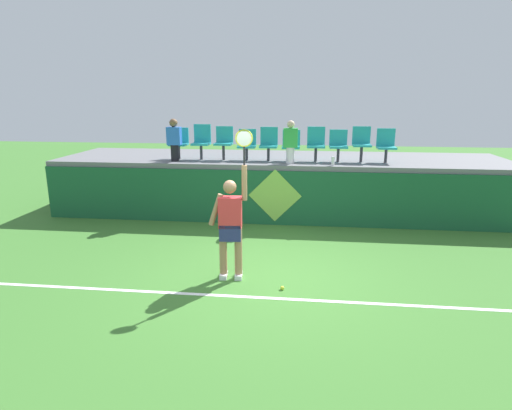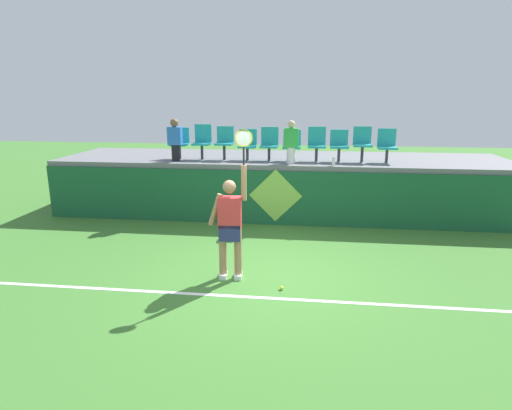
{
  "view_description": "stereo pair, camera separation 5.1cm",
  "coord_description": "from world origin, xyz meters",
  "px_view_note": "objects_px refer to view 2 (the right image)",
  "views": [
    {
      "loc": [
        0.62,
        -6.82,
        3.06
      ],
      "look_at": [
        -0.29,
        1.1,
        0.99
      ],
      "focal_mm": 29.91,
      "sensor_mm": 36.0,
      "label": 1
    },
    {
      "loc": [
        0.67,
        -6.81,
        3.06
      ],
      "look_at": [
        -0.29,
        1.1,
        0.99
      ],
      "focal_mm": 29.91,
      "sensor_mm": 36.0,
      "label": 2
    }
  ],
  "objects_px": {
    "stadium_chair_2": "(225,141)",
    "stadium_chair_8": "(362,142)",
    "tennis_player": "(230,224)",
    "tennis_ball": "(282,288)",
    "stadium_chair_0": "(180,142)",
    "stadium_chair_4": "(269,143)",
    "stadium_chair_6": "(317,143)",
    "spectator_0": "(175,139)",
    "stadium_chair_3": "(248,143)",
    "spectator_1": "(291,141)",
    "stadium_chair_9": "(387,144)",
    "water_bottle": "(334,161)",
    "stadium_chair_1": "(202,140)",
    "stadium_chair_7": "(339,144)",
    "stadium_chair_5": "(292,144)"
  },
  "relations": [
    {
      "from": "stadium_chair_0",
      "to": "stadium_chair_8",
      "type": "height_order",
      "value": "stadium_chair_8"
    },
    {
      "from": "stadium_chair_7",
      "to": "stadium_chair_5",
      "type": "bearing_deg",
      "value": 179.92
    },
    {
      "from": "water_bottle",
      "to": "stadium_chair_7",
      "type": "relative_size",
      "value": 0.27
    },
    {
      "from": "tennis_ball",
      "to": "spectator_1",
      "type": "height_order",
      "value": "spectator_1"
    },
    {
      "from": "tennis_ball",
      "to": "spectator_0",
      "type": "relative_size",
      "value": 0.06
    },
    {
      "from": "stadium_chair_0",
      "to": "spectator_1",
      "type": "height_order",
      "value": "spectator_1"
    },
    {
      "from": "spectator_0",
      "to": "stadium_chair_3",
      "type": "bearing_deg",
      "value": 13.37
    },
    {
      "from": "water_bottle",
      "to": "tennis_player",
      "type": "bearing_deg",
      "value": -118.92
    },
    {
      "from": "stadium_chair_8",
      "to": "stadium_chair_6",
      "type": "bearing_deg",
      "value": 179.81
    },
    {
      "from": "stadium_chair_3",
      "to": "spectator_1",
      "type": "relative_size",
      "value": 0.75
    },
    {
      "from": "stadium_chair_4",
      "to": "spectator_1",
      "type": "bearing_deg",
      "value": -38.05
    },
    {
      "from": "stadium_chair_0",
      "to": "spectator_0",
      "type": "distance_m",
      "value": 0.43
    },
    {
      "from": "water_bottle",
      "to": "stadium_chair_8",
      "type": "xyz_separation_m",
      "value": [
        0.72,
        0.69,
        0.38
      ]
    },
    {
      "from": "tennis_ball",
      "to": "stadium_chair_0",
      "type": "bearing_deg",
      "value": 123.56
    },
    {
      "from": "stadium_chair_4",
      "to": "spectator_1",
      "type": "xyz_separation_m",
      "value": [
        0.57,
        -0.44,
        0.08
      ]
    },
    {
      "from": "stadium_chair_0",
      "to": "stadium_chair_3",
      "type": "bearing_deg",
      "value": 0.05
    },
    {
      "from": "water_bottle",
      "to": "stadium_chair_1",
      "type": "relative_size",
      "value": 0.24
    },
    {
      "from": "stadium_chair_2",
      "to": "stadium_chair_6",
      "type": "xyz_separation_m",
      "value": [
        2.33,
        0.01,
        -0.01
      ]
    },
    {
      "from": "stadium_chair_8",
      "to": "spectator_1",
      "type": "xyz_separation_m",
      "value": [
        -1.73,
        -0.44,
        0.04
      ]
    },
    {
      "from": "tennis_player",
      "to": "stadium_chair_8",
      "type": "xyz_separation_m",
      "value": [
        2.58,
        4.05,
        0.96
      ]
    },
    {
      "from": "tennis_ball",
      "to": "stadium_chair_9",
      "type": "relative_size",
      "value": 0.08
    },
    {
      "from": "tennis_player",
      "to": "spectator_0",
      "type": "relative_size",
      "value": 2.41
    },
    {
      "from": "stadium_chair_9",
      "to": "spectator_0",
      "type": "distance_m",
      "value": 5.22
    },
    {
      "from": "tennis_player",
      "to": "stadium_chair_6",
      "type": "distance_m",
      "value": 4.41
    },
    {
      "from": "stadium_chair_2",
      "to": "tennis_ball",
      "type": "bearing_deg",
      "value": -68.28
    },
    {
      "from": "stadium_chair_3",
      "to": "stadium_chair_8",
      "type": "height_order",
      "value": "stadium_chair_8"
    },
    {
      "from": "stadium_chair_4",
      "to": "stadium_chair_8",
      "type": "relative_size",
      "value": 0.96
    },
    {
      "from": "water_bottle",
      "to": "stadium_chair_8",
      "type": "relative_size",
      "value": 0.25
    },
    {
      "from": "tennis_ball",
      "to": "stadium_chair_0",
      "type": "height_order",
      "value": "stadium_chair_0"
    },
    {
      "from": "stadium_chair_1",
      "to": "tennis_ball",
      "type": "bearing_deg",
      "value": -62.12
    },
    {
      "from": "water_bottle",
      "to": "stadium_chair_3",
      "type": "relative_size",
      "value": 0.27
    },
    {
      "from": "stadium_chair_3",
      "to": "stadium_chair_6",
      "type": "bearing_deg",
      "value": 0.15
    },
    {
      "from": "tennis_player",
      "to": "stadium_chair_9",
      "type": "distance_m",
      "value": 5.22
    },
    {
      "from": "stadium_chair_6",
      "to": "tennis_player",
      "type": "bearing_deg",
      "value": -109.88
    },
    {
      "from": "tennis_player",
      "to": "stadium_chair_6",
      "type": "relative_size",
      "value": 2.99
    },
    {
      "from": "stadium_chair_8",
      "to": "spectator_0",
      "type": "relative_size",
      "value": 0.82
    },
    {
      "from": "stadium_chair_2",
      "to": "stadium_chair_5",
      "type": "distance_m",
      "value": 1.71
    },
    {
      "from": "stadium_chair_0",
      "to": "stadium_chair_2",
      "type": "distance_m",
      "value": 1.17
    },
    {
      "from": "tennis_player",
      "to": "stadium_chair_8",
      "type": "relative_size",
      "value": 2.94
    },
    {
      "from": "stadium_chair_7",
      "to": "stadium_chair_3",
      "type": "bearing_deg",
      "value": 179.94
    },
    {
      "from": "spectator_0",
      "to": "tennis_ball",
      "type": "bearing_deg",
      "value": -53.77
    },
    {
      "from": "tennis_player",
      "to": "stadium_chair_2",
      "type": "distance_m",
      "value": 4.24
    },
    {
      "from": "tennis_ball",
      "to": "stadium_chair_4",
      "type": "height_order",
      "value": "stadium_chair_4"
    },
    {
      "from": "stadium_chair_8",
      "to": "stadium_chair_9",
      "type": "distance_m",
      "value": 0.59
    },
    {
      "from": "tennis_player",
      "to": "stadium_chair_6",
      "type": "bearing_deg",
      "value": 70.12
    },
    {
      "from": "stadium_chair_2",
      "to": "stadium_chair_8",
      "type": "height_order",
      "value": "stadium_chair_8"
    },
    {
      "from": "tennis_player",
      "to": "stadium_chair_3",
      "type": "relative_size",
      "value": 3.27
    },
    {
      "from": "spectator_0",
      "to": "stadium_chair_1",
      "type": "bearing_deg",
      "value": 35.78
    },
    {
      "from": "stadium_chair_3",
      "to": "stadium_chair_7",
      "type": "xyz_separation_m",
      "value": [
        2.29,
        -0.0,
        0.02
      ]
    },
    {
      "from": "stadium_chair_8",
      "to": "stadium_chair_4",
      "type": "bearing_deg",
      "value": 179.9
    }
  ]
}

